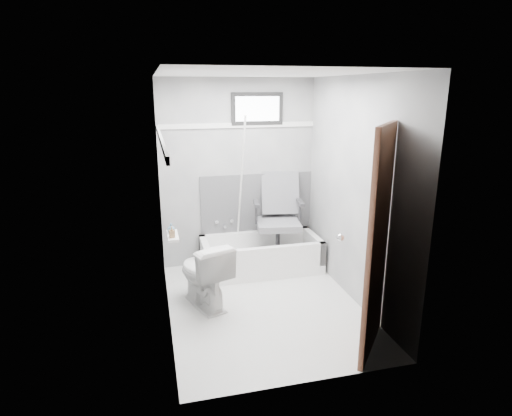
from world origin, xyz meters
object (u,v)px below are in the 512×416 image
object	(u,v)px
office_chair	(278,218)
soap_bottle_b	(171,228)
door	(426,253)
toilet	(204,274)
bathtub	(261,254)
soap_bottle_a	(172,232)

from	to	relation	value
office_chair	soap_bottle_b	world-z (taller)	office_chair
door	soap_bottle_b	size ratio (longest dim) A/B	20.47
office_chair	toilet	distance (m)	1.36
office_chair	door	xyz separation A→B (m)	(0.54, -2.24, 0.33)
toilet	soap_bottle_b	bearing A→B (deg)	9.98
bathtub	door	distance (m)	2.47
soap_bottle_a	door	bearing A→B (deg)	-30.47
soap_bottle_a	soap_bottle_b	distance (m)	0.14
toilet	soap_bottle_b	world-z (taller)	soap_bottle_b
toilet	soap_bottle_a	bearing A→B (deg)	25.56
soap_bottle_a	office_chair	bearing A→B (deg)	38.74
soap_bottle_a	bathtub	bearing A→B (deg)	43.18
door	soap_bottle_b	distance (m)	2.30
office_chair	toilet	xyz separation A→B (m)	(-1.06, -0.79, -0.31)
bathtub	toilet	size ratio (longest dim) A/B	2.04
soap_bottle_b	toilet	bearing A→B (deg)	29.54
bathtub	toilet	xyz separation A→B (m)	(-0.83, -0.76, 0.15)
office_chair	toilet	world-z (taller)	office_chair
toilet	soap_bottle_b	distance (m)	0.70
door	soap_bottle_a	xyz separation A→B (m)	(-1.92, 1.13, -0.03)
door	office_chair	bearing A→B (deg)	103.44
bathtub	office_chair	distance (m)	0.52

